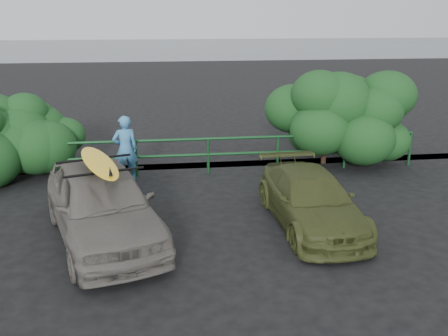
{
  "coord_description": "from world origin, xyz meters",
  "views": [
    {
      "loc": [
        -0.3,
        -8.42,
        4.33
      ],
      "look_at": [
        1.03,
        1.76,
        1.15
      ],
      "focal_mm": 40.0,
      "sensor_mm": 36.0,
      "label": 1
    }
  ],
  "objects_px": {
    "sedan": "(102,204)",
    "surfboard": "(99,162)",
    "olive_vehicle": "(311,200)",
    "man": "(125,149)",
    "guardrail": "(173,157)"
  },
  "relations": [
    {
      "from": "guardrail",
      "to": "sedan",
      "type": "height_order",
      "value": "sedan"
    },
    {
      "from": "guardrail",
      "to": "olive_vehicle",
      "type": "relative_size",
      "value": 3.58
    },
    {
      "from": "sedan",
      "to": "olive_vehicle",
      "type": "bearing_deg",
      "value": -15.05
    },
    {
      "from": "sedan",
      "to": "surfboard",
      "type": "bearing_deg",
      "value": 0.0
    },
    {
      "from": "guardrail",
      "to": "man",
      "type": "relative_size",
      "value": 7.76
    },
    {
      "from": "sedan",
      "to": "man",
      "type": "bearing_deg",
      "value": 68.53
    },
    {
      "from": "olive_vehicle",
      "to": "surfboard",
      "type": "relative_size",
      "value": 1.57
    },
    {
      "from": "man",
      "to": "sedan",
      "type": "bearing_deg",
      "value": 72.63
    },
    {
      "from": "surfboard",
      "to": "sedan",
      "type": "bearing_deg",
      "value": 0.0
    },
    {
      "from": "man",
      "to": "surfboard",
      "type": "height_order",
      "value": "man"
    },
    {
      "from": "surfboard",
      "to": "guardrail",
      "type": "bearing_deg",
      "value": 52.23
    },
    {
      "from": "sedan",
      "to": "surfboard",
      "type": "height_order",
      "value": "surfboard"
    },
    {
      "from": "guardrail",
      "to": "sedan",
      "type": "xyz_separation_m",
      "value": [
        -1.5,
        -4.05,
        0.24
      ]
    },
    {
      "from": "sedan",
      "to": "man",
      "type": "distance_m",
      "value": 3.61
    },
    {
      "from": "guardrail",
      "to": "surfboard",
      "type": "bearing_deg",
      "value": -110.29
    }
  ]
}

